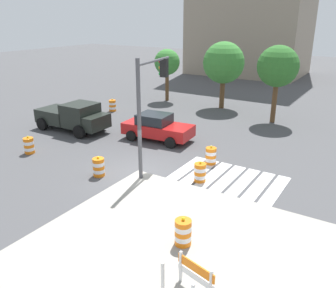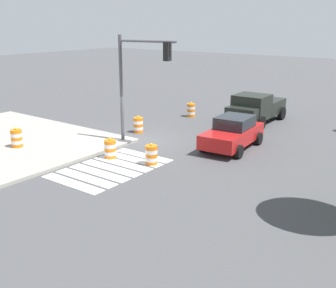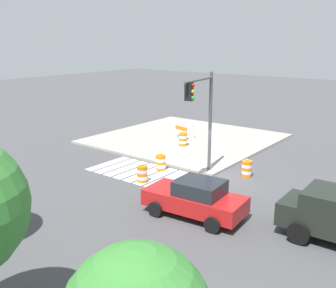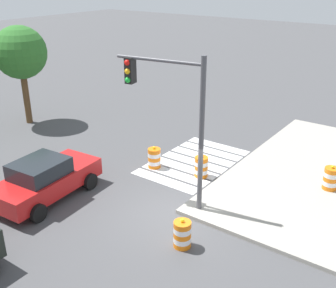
% 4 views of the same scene
% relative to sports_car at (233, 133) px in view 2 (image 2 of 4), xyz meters
% --- Properties ---
extents(ground_plane, '(120.00, 120.00, 0.00)m').
position_rel_sports_car_xyz_m(ground_plane, '(1.99, -4.65, -0.81)').
color(ground_plane, '#474749').
extents(crosswalk_stripes, '(5.10, 3.20, 0.02)m').
position_rel_sports_car_xyz_m(crosswalk_stripes, '(5.99, -2.85, -0.80)').
color(crosswalk_stripes, silver).
rests_on(crosswalk_stripes, ground).
extents(sports_car, '(4.44, 2.41, 1.63)m').
position_rel_sports_car_xyz_m(sports_car, '(0.00, 0.00, 0.00)').
color(sports_car, red).
rests_on(sports_car, ground).
extents(pickup_truck, '(5.19, 2.42, 1.92)m').
position_rel_sports_car_xyz_m(pickup_truck, '(-5.66, -1.43, 0.16)').
color(pickup_truck, black).
rests_on(pickup_truck, ground).
extents(traffic_barrel_near_corner, '(0.56, 0.56, 1.02)m').
position_rel_sports_car_xyz_m(traffic_barrel_near_corner, '(4.98, -3.85, -0.36)').
color(traffic_barrel_near_corner, orange).
rests_on(traffic_barrel_near_corner, ground).
extents(traffic_barrel_median_near, '(0.56, 0.56, 1.02)m').
position_rel_sports_car_xyz_m(traffic_barrel_median_near, '(4.51, -1.72, -0.36)').
color(traffic_barrel_median_near, orange).
rests_on(traffic_barrel_median_near, ground).
extents(traffic_barrel_median_far, '(0.56, 0.56, 1.02)m').
position_rel_sports_car_xyz_m(traffic_barrel_median_far, '(0.56, -5.89, -0.36)').
color(traffic_barrel_median_far, orange).
rests_on(traffic_barrel_median_far, ground).
extents(traffic_barrel_far_curb, '(0.56, 0.56, 1.02)m').
position_rel_sports_car_xyz_m(traffic_barrel_far_curb, '(-4.80, -5.75, -0.36)').
color(traffic_barrel_far_curb, orange).
rests_on(traffic_barrel_far_curb, ground).
extents(traffic_barrel_on_sidewalk, '(0.56, 0.56, 1.02)m').
position_rel_sports_car_xyz_m(traffic_barrel_on_sidewalk, '(6.82, -8.63, -0.21)').
color(traffic_barrel_on_sidewalk, orange).
rests_on(traffic_barrel_on_sidewalk, sidewalk_corner).
extents(traffic_light_pole, '(0.79, 3.26, 5.50)m').
position_rel_sports_car_xyz_m(traffic_light_pole, '(2.41, -4.12, 3.10)').
color(traffic_light_pole, '#4C4C51').
rests_on(traffic_light_pole, sidewalk_corner).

